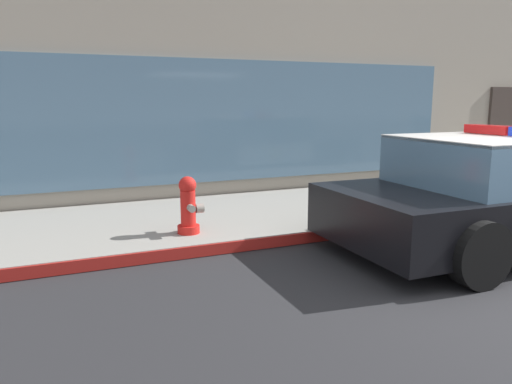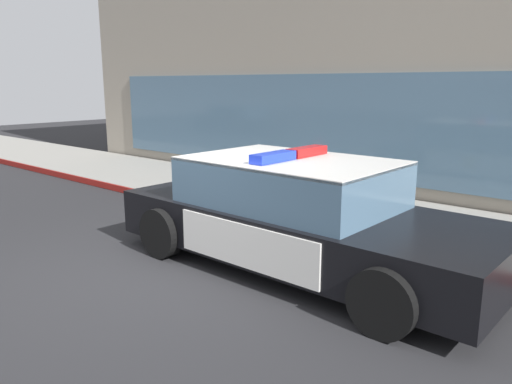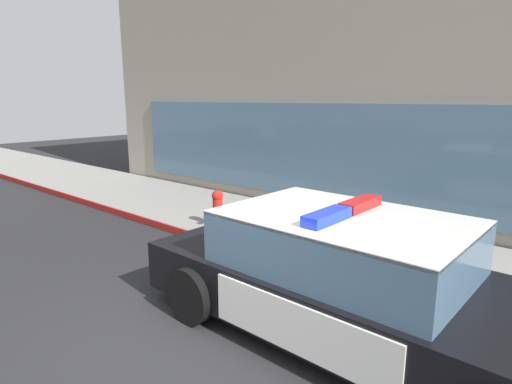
{
  "view_description": "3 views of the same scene",
  "coord_description": "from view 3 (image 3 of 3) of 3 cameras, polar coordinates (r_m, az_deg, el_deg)",
  "views": [
    {
      "loc": [
        -4.09,
        -2.85,
        1.81
      ],
      "look_at": [
        -1.56,
        2.99,
        0.62
      ],
      "focal_mm": 34.6,
      "sensor_mm": 36.0,
      "label": 1
    },
    {
      "loc": [
        4.81,
        -3.52,
        2.31
      ],
      "look_at": [
        -0.24,
        2.38,
        0.59
      ],
      "focal_mm": 34.59,
      "sensor_mm": 36.0,
      "label": 2
    },
    {
      "loc": [
        3.31,
        -2.54,
        2.61
      ],
      "look_at": [
        -1.43,
        2.97,
        1.0
      ],
      "focal_mm": 29.89,
      "sensor_mm": 36.0,
      "label": 3
    }
  ],
  "objects": [
    {
      "name": "ground",
      "position": [
        4.92,
        -10.63,
        -19.82
      ],
      "size": [
        48.0,
        48.0,
        0.0
      ],
      "primitive_type": "plane",
      "color": "#262628"
    },
    {
      "name": "sidewalk",
      "position": [
        7.67,
        12.86,
        -7.13
      ],
      "size": [
        48.0,
        2.84,
        0.15
      ],
      "primitive_type": "cube",
      "color": "gray",
      "rests_on": "ground"
    },
    {
      "name": "curb_red_paint",
      "position": [
        6.52,
        6.81,
        -10.51
      ],
      "size": [
        28.8,
        0.04,
        0.14
      ],
      "primitive_type": "cube",
      "color": "maroon",
      "rests_on": "ground"
    },
    {
      "name": "storefront_building",
      "position": [
        14.18,
        29.13,
        19.19
      ],
      "size": [
        18.48,
        11.62,
        9.27
      ],
      "color": "gray",
      "rests_on": "ground"
    },
    {
      "name": "police_cruiser",
      "position": [
        4.84,
        12.79,
        -11.37
      ],
      "size": [
        4.96,
        2.2,
        1.49
      ],
      "rotation": [
        0.0,
        0.0,
        -0.01
      ],
      "color": "black",
      "rests_on": "ground"
    },
    {
      "name": "fire_hydrant",
      "position": [
        8.3,
        -5.13,
        -2.29
      ],
      "size": [
        0.34,
        0.39,
        0.73
      ],
      "color": "red",
      "rests_on": "sidewalk"
    }
  ]
}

